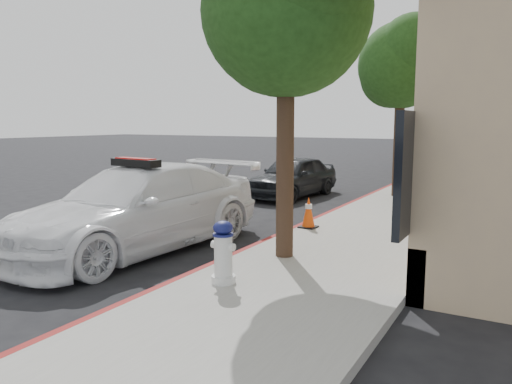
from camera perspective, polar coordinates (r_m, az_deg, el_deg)
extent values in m
plane|color=black|center=(11.90, -5.15, -3.90)|extent=(120.00, 120.00, 0.00)
cube|color=gray|center=(19.97, 20.37, 0.73)|extent=(3.20, 50.00, 0.15)
cube|color=maroon|center=(20.26, 16.07, 1.02)|extent=(0.12, 50.00, 0.15)
cylinder|color=black|center=(8.47, 3.34, 3.56)|extent=(0.30, 0.30, 3.30)
sphere|color=#1A3A12|center=(8.63, 3.48, 20.00)|extent=(2.80, 2.80, 2.80)
sphere|color=#1A3A12|center=(8.99, 2.23, 17.58)|extent=(2.10, 2.10, 2.10)
cylinder|color=black|center=(16.04, 15.95, 5.22)|extent=(0.30, 0.30, 3.19)
sphere|color=#1A3A12|center=(16.11, 16.29, 13.76)|extent=(2.60, 2.60, 2.60)
sphere|color=#1A3A12|center=(15.78, 17.56, 15.29)|extent=(2.08, 2.08, 2.08)
sphere|color=#1A3A12|center=(16.46, 15.27, 12.62)|extent=(1.95, 1.95, 1.95)
cylinder|color=black|center=(23.89, 20.42, 6.15)|extent=(0.30, 0.30, 3.41)
sphere|color=#1A3A12|center=(23.96, 20.72, 12.14)|extent=(3.00, 3.00, 3.00)
sphere|color=#1A3A12|center=(23.64, 21.64, 13.13)|extent=(2.40, 2.40, 2.40)
sphere|color=#1A3A12|center=(24.29, 19.96, 11.41)|extent=(2.25, 2.25, 2.25)
imported|color=white|center=(9.84, -13.42, -1.80)|extent=(2.83, 5.81, 1.63)
cube|color=black|center=(9.73, -13.59, 3.28)|extent=(1.12, 0.39, 0.14)
cube|color=#A50A07|center=(9.73, -13.61, 3.63)|extent=(0.92, 0.31, 0.06)
imported|color=black|center=(16.35, 4.20, 1.80)|extent=(1.93, 4.08, 1.35)
imported|color=#141532|center=(29.32, 18.59, 4.30)|extent=(1.77, 4.47, 1.45)
cylinder|color=silver|center=(7.34, -3.74, -9.89)|extent=(0.35, 0.35, 0.11)
cylinder|color=silver|center=(7.24, -3.76, -7.20)|extent=(0.26, 0.26, 0.60)
ellipsoid|color=#131853|center=(7.14, -3.79, -4.09)|extent=(0.29, 0.29, 0.20)
cylinder|color=silver|center=(7.20, -3.77, -6.15)|extent=(0.38, 0.13, 0.11)
cylinder|color=silver|center=(7.20, -3.77, -6.15)|extent=(0.12, 0.20, 0.11)
cube|color=black|center=(11.04, 6.00, -3.98)|extent=(0.38, 0.38, 0.03)
cone|color=#FF4F0D|center=(10.98, 6.03, -2.21)|extent=(0.28, 0.28, 0.66)
cylinder|color=white|center=(10.96, 6.04, -1.65)|extent=(0.15, 0.15, 0.10)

